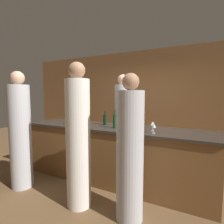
{
  "coord_description": "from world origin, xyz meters",
  "views": [
    {
      "loc": [
        1.38,
        -2.74,
        1.56
      ],
      "look_at": [
        -0.05,
        0.1,
        1.25
      ],
      "focal_mm": 28.0,
      "sensor_mm": 36.0,
      "label": 1
    }
  ],
  "objects": [
    {
      "name": "wine_bottle_0",
      "position": [
        0.1,
        -0.1,
        1.12
      ],
      "size": [
        0.07,
        0.07,
        0.3
      ],
      "color": "#19381E",
      "rests_on": "bar_counter"
    },
    {
      "name": "wine_glass_3",
      "position": [
        -0.81,
        -0.18,
        1.13
      ],
      "size": [
        0.07,
        0.07,
        0.17
      ],
      "color": "silver",
      "rests_on": "bar_counter"
    },
    {
      "name": "back_wall",
      "position": [
        0.0,
        2.12,
        1.4
      ],
      "size": [
        8.0,
        0.06,
        2.8
      ],
      "color": "brown",
      "rests_on": "ground_plane"
    },
    {
      "name": "ground_plane",
      "position": [
        0.0,
        0.0,
        0.0
      ],
      "size": [
        14.0,
        14.0,
        0.0
      ],
      "primitive_type": "plane",
      "color": "brown"
    },
    {
      "name": "guest_2",
      "position": [
        0.64,
        -0.78,
        0.85
      ],
      "size": [
        0.33,
        0.33,
        1.82
      ],
      "color": "#B2B2B7",
      "rests_on": "ground_plane"
    },
    {
      "name": "wine_bottle_1",
      "position": [
        -0.21,
        0.12,
        1.1
      ],
      "size": [
        0.07,
        0.07,
        0.26
      ],
      "color": "black",
      "rests_on": "bar_counter"
    },
    {
      "name": "bar_counter",
      "position": [
        0.0,
        0.0,
        0.5
      ],
      "size": [
        3.41,
        0.79,
        1.0
      ],
      "color": "brown",
      "rests_on": "ground_plane"
    },
    {
      "name": "guest_1",
      "position": [
        -0.1,
        -0.85,
        0.94
      ],
      "size": [
        0.33,
        0.33,
        1.99
      ],
      "color": "silver",
      "rests_on": "ground_plane"
    },
    {
      "name": "wine_glass_1",
      "position": [
        0.73,
        -0.05,
        1.11
      ],
      "size": [
        0.08,
        0.08,
        0.15
      ],
      "color": "silver",
      "rests_on": "bar_counter"
    },
    {
      "name": "wine_glass_0",
      "position": [
        0.79,
        -0.21,
        1.11
      ],
      "size": [
        0.07,
        0.07,
        0.16
      ],
      "color": "silver",
      "rests_on": "bar_counter"
    },
    {
      "name": "bartender",
      "position": [
        -0.13,
        0.77,
        0.94
      ],
      "size": [
        0.34,
        0.34,
        2.0
      ],
      "rotation": [
        0.0,
        0.0,
        3.14
      ],
      "color": "#B2B2B7",
      "rests_on": "ground_plane"
    },
    {
      "name": "guest_0",
      "position": [
        -1.28,
        -0.87,
        0.91
      ],
      "size": [
        0.35,
        0.35,
        1.95
      ],
      "color": "#B2B2B7",
      "rests_on": "ground_plane"
    },
    {
      "name": "wine_glass_2",
      "position": [
        0.52,
        -0.24,
        1.12
      ],
      "size": [
        0.07,
        0.07,
        0.17
      ],
      "color": "silver",
      "rests_on": "bar_counter"
    }
  ]
}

